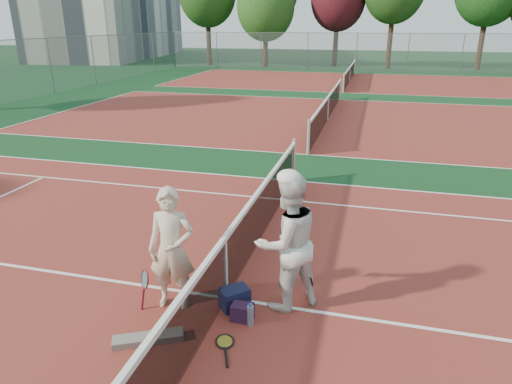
% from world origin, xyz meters
% --- Properties ---
extents(ground, '(130.00, 130.00, 0.00)m').
position_xyz_m(ground, '(0.00, 0.00, 0.00)').
color(ground, '#0E3518').
rests_on(ground, ground).
extents(court_main, '(23.77, 10.97, 0.01)m').
position_xyz_m(court_main, '(0.00, 0.00, 0.00)').
color(court_main, maroon).
rests_on(court_main, ground).
extents(court_far_a, '(23.77, 10.97, 0.01)m').
position_xyz_m(court_far_a, '(0.00, 13.50, 0.00)').
color(court_far_a, maroon).
rests_on(court_far_a, ground).
extents(court_far_b, '(23.77, 10.97, 0.01)m').
position_xyz_m(court_far_b, '(0.00, 27.00, 0.00)').
color(court_far_b, maroon).
rests_on(court_far_b, ground).
extents(net_main, '(0.10, 10.98, 1.02)m').
position_xyz_m(net_main, '(0.00, 0.00, 0.51)').
color(net_main, black).
rests_on(net_main, ground).
extents(net_far_a, '(0.10, 10.98, 1.02)m').
position_xyz_m(net_far_a, '(0.00, 13.50, 0.51)').
color(net_far_a, black).
rests_on(net_far_a, ground).
extents(net_far_b, '(0.10, 10.98, 1.02)m').
position_xyz_m(net_far_b, '(0.00, 27.00, 0.51)').
color(net_far_b, black).
rests_on(net_far_b, ground).
extents(fence_back, '(32.00, 0.06, 3.00)m').
position_xyz_m(fence_back, '(0.00, 34.00, 1.50)').
color(fence_back, slate).
rests_on(fence_back, ground).
extents(player_a, '(0.71, 0.52, 1.78)m').
position_xyz_m(player_a, '(-0.66, -0.33, 0.89)').
color(player_a, beige).
rests_on(player_a, ground).
extents(player_b, '(1.21, 1.20, 1.97)m').
position_xyz_m(player_b, '(0.88, 0.08, 0.99)').
color(player_b, silver).
rests_on(player_b, ground).
extents(racket_red, '(0.30, 0.28, 0.60)m').
position_xyz_m(racket_red, '(-1.02, -0.51, 0.30)').
color(racket_red, maroon).
rests_on(racket_red, ground).
extents(racket_black_held, '(0.32, 0.33, 0.58)m').
position_xyz_m(racket_black_held, '(1.18, 0.12, 0.29)').
color(racket_black_held, black).
rests_on(racket_black_held, ground).
extents(racket_spare, '(0.48, 0.66, 0.03)m').
position_xyz_m(racket_spare, '(0.29, -0.95, 0.01)').
color(racket_spare, black).
rests_on(racket_spare, ground).
extents(sports_bag_navy, '(0.47, 0.46, 0.31)m').
position_xyz_m(sports_bag_navy, '(0.19, -0.19, 0.16)').
color(sports_bag_navy, black).
rests_on(sports_bag_navy, ground).
extents(sports_bag_purple, '(0.30, 0.20, 0.24)m').
position_xyz_m(sports_bag_purple, '(0.38, -0.44, 0.12)').
color(sports_bag_purple, black).
rests_on(sports_bag_purple, ground).
extents(net_cover_canvas, '(0.88, 0.59, 0.09)m').
position_xyz_m(net_cover_canvas, '(-0.66, -1.18, 0.05)').
color(net_cover_canvas, slate).
rests_on(net_cover_canvas, ground).
extents(water_bottle, '(0.09, 0.09, 0.30)m').
position_xyz_m(water_bottle, '(0.51, -0.52, 0.15)').
color(water_bottle, silver).
rests_on(water_bottle, ground).
extents(tree_back_1, '(5.10, 5.10, 8.00)m').
position_xyz_m(tree_back_1, '(-8.25, 36.67, 5.05)').
color(tree_back_1, '#382314').
rests_on(tree_back_1, ground).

